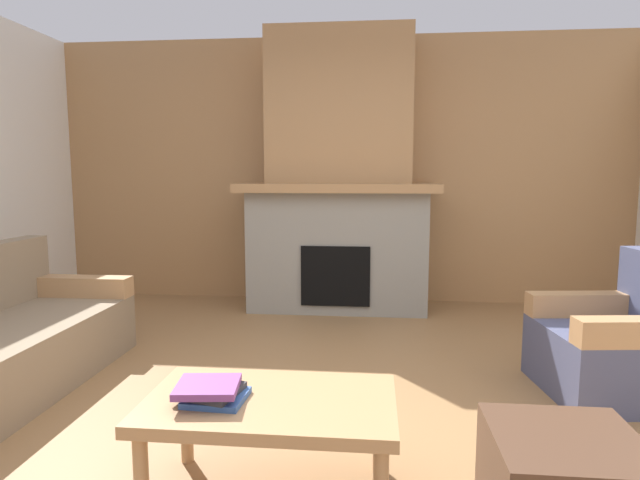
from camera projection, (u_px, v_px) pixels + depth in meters
name	position (u px, v px, depth m)	size (l,w,h in m)	color
ground	(304.00, 430.00, 2.76)	(9.00, 9.00, 0.00)	olive
wall_back_wood_panel	(341.00, 171.00, 5.56)	(6.00, 0.12, 2.70)	#A87A4C
fireplace	(339.00, 190.00, 5.21)	(1.90, 0.82, 2.70)	gray
armchair	(619.00, 346.00, 3.19)	(0.85, 0.85, 0.85)	#474C6B
coffee_table	(270.00, 411.00, 2.14)	(1.00, 0.60, 0.43)	tan
book_stack_near_edge	(211.00, 391.00, 2.10)	(0.28, 0.28, 0.08)	#335699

